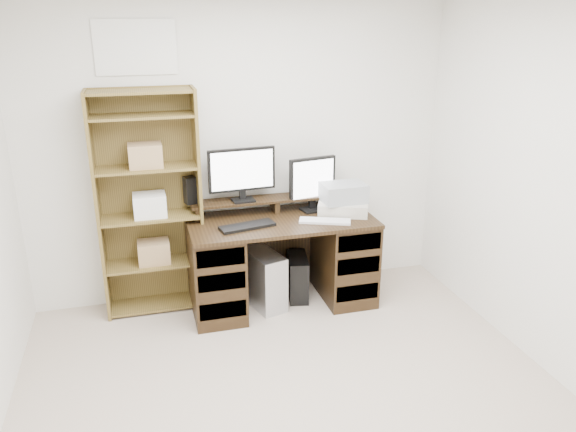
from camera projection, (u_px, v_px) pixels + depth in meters
name	position (u px, v px, depth m)	size (l,w,h in m)	color
room	(316.00, 238.00, 2.82)	(3.54, 4.04, 2.54)	#BCA996
desk	(281.00, 260.00, 4.66)	(1.50, 0.70, 0.75)	black
riser_shelf	(275.00, 200.00, 4.69)	(1.40, 0.22, 0.12)	black
monitor_wide	(242.00, 172.00, 4.52)	(0.55, 0.15, 0.44)	black
monitor_small	(312.00, 182.00, 4.67)	(0.41, 0.19, 0.45)	black
speaker	(190.00, 190.00, 4.50)	(0.09, 0.09, 0.22)	black
keyboard_black	(247.00, 226.00, 4.35)	(0.43, 0.14, 0.02)	black
keyboard_white	(325.00, 221.00, 4.47)	(0.41, 0.12, 0.02)	silver
mouse	(350.00, 215.00, 4.57)	(0.10, 0.06, 0.04)	silver
printer	(343.00, 207.00, 4.66)	(0.40, 0.30, 0.10)	#BBB4A3
basket	(343.00, 193.00, 4.62)	(0.35, 0.25, 0.15)	#93999D
tower_silver	(263.00, 278.00, 4.67)	(0.21, 0.48, 0.48)	#B3B5BA
tower_black	(298.00, 277.00, 4.82)	(0.22, 0.39, 0.37)	black
bookshelf	(149.00, 202.00, 4.42)	(0.80, 0.30, 1.80)	brown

